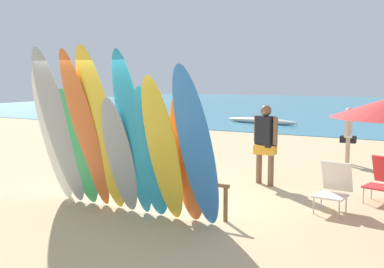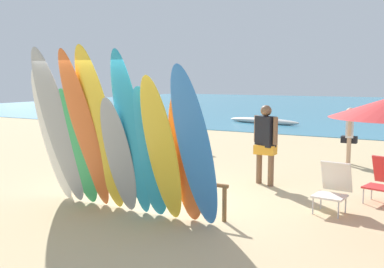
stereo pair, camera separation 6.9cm
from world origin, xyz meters
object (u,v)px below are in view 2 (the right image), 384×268
at_px(surfboard_orange_9, 186,159).
at_px(beach_chair_red, 384,178).
at_px(beachgoer_strolling, 266,139).
at_px(surfboard_green_2, 78,149).
at_px(surfboard_teal_7, 149,154).
at_px(beachgoer_midbeach, 349,132).
at_px(distant_boat, 263,121).
at_px(beach_chair_blue, 333,186).
at_px(surfboard_grey_5, 119,157).
at_px(surfboard_blue_10, 195,150).
at_px(surfboard_rack, 139,180).
at_px(surfboard_yellow_8, 162,151).
at_px(surfboard_teal_6, 131,136).
at_px(surfboard_yellow_4, 101,132).
at_px(surfboard_white_0, 52,136).
at_px(surfboard_grey_1, 59,129).
at_px(surfboard_orange_3, 85,132).
at_px(beachgoer_photographing, 185,121).

relative_size(surfboard_orange_9, beach_chair_red, 2.56).
relative_size(surfboard_orange_9, beachgoer_strolling, 1.25).
bearing_deg(surfboard_green_2, surfboard_teal_7, -1.79).
bearing_deg(beachgoer_midbeach, distant_boat, 22.71).
xyz_separation_m(surfboard_green_2, beach_chair_blue, (3.87, 1.93, -0.61)).
distance_m(surfboard_grey_5, surfboard_orange_9, 1.18).
height_order(surfboard_teal_7, surfboard_blue_10, surfboard_blue_10).
height_order(surfboard_green_2, surfboard_teal_7, surfboard_teal_7).
bearing_deg(beach_chair_blue, surfboard_rack, -148.44).
bearing_deg(surfboard_yellow_8, beach_chair_red, 47.73).
xyz_separation_m(surfboard_rack, surfboard_grey_5, (0.03, -0.56, 0.49)).
bearing_deg(beach_chair_red, surfboard_grey_5, -126.46).
xyz_separation_m(surfboard_yellow_8, surfboard_orange_9, (0.32, 0.18, -0.12)).
bearing_deg(beachgoer_midbeach, surfboard_teal_7, 153.86).
height_order(surfboard_yellow_8, beachgoer_midbeach, surfboard_yellow_8).
relative_size(surfboard_teal_7, surfboard_blue_10, 0.85).
bearing_deg(surfboard_teal_6, beachgoer_strolling, 71.93).
bearing_deg(surfboard_teal_6, surfboard_yellow_4, -175.42).
xyz_separation_m(surfboard_grey_5, surfboard_blue_10, (1.44, -0.10, 0.24)).
height_order(surfboard_white_0, surfboard_yellow_4, surfboard_yellow_4).
bearing_deg(surfboard_blue_10, surfboard_rack, 160.48).
bearing_deg(distant_boat, surfboard_grey_5, -78.66).
height_order(surfboard_yellow_4, surfboard_grey_5, surfboard_yellow_4).
xyz_separation_m(surfboard_grey_5, beach_chair_red, (3.66, 2.99, -0.55)).
xyz_separation_m(surfboard_white_0, surfboard_yellow_8, (2.39, -0.12, -0.07)).
xyz_separation_m(surfboard_rack, surfboard_green_2, (-0.87, -0.55, 0.56)).
xyz_separation_m(surfboard_teal_7, surfboard_orange_9, (0.62, 0.07, -0.04)).
height_order(surfboard_green_2, surfboard_blue_10, surfboard_blue_10).
bearing_deg(beach_chair_red, surfboard_green_2, -132.56).
xyz_separation_m(surfboard_yellow_4, beach_chair_red, (3.96, 3.06, -0.94)).
xyz_separation_m(surfboard_grey_1, beachgoer_strolling, (2.50, 3.32, -0.40)).
xyz_separation_m(surfboard_orange_3, beachgoer_midbeach, (3.09, 6.43, -0.49)).
bearing_deg(surfboard_rack, surfboard_green_2, -147.81).
bearing_deg(surfboard_blue_10, surfboard_teal_7, 175.17).
bearing_deg(surfboard_grey_1, surfboard_teal_7, 3.30).
bearing_deg(surfboard_orange_3, surfboard_teal_6, 3.43).
distance_m(surfboard_yellow_8, surfboard_orange_9, 0.39).
relative_size(surfboard_rack, beachgoer_midbeach, 2.28).
distance_m(surfboard_grey_1, surfboard_green_2, 0.45).
height_order(surfboard_orange_9, distant_boat, surfboard_orange_9).
relative_size(surfboard_orange_3, surfboard_teal_6, 1.03).
bearing_deg(surfboard_green_2, surfboard_teal_6, -5.26).
bearing_deg(surfboard_teal_6, surfboard_yellow_8, -3.53).
bearing_deg(surfboard_blue_10, distant_boat, 111.06).
bearing_deg(surfboard_blue_10, surfboard_grey_1, -174.75).
bearing_deg(surfboard_teal_7, beachgoer_photographing, 113.98).
xyz_separation_m(surfboard_yellow_4, beachgoer_midbeach, (2.79, 6.40, -0.52)).
xyz_separation_m(surfboard_orange_3, surfboard_teal_6, (0.88, 0.08, -0.01)).
relative_size(beachgoer_strolling, beachgoer_midbeach, 1.13).
distance_m(surfboard_grey_5, beach_chair_blue, 3.60).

